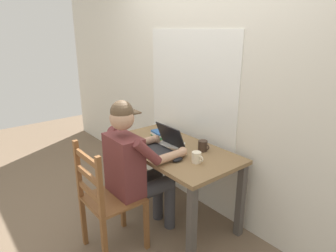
{
  "coord_description": "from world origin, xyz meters",
  "views": [
    {
      "loc": [
        1.94,
        -1.61,
        1.77
      ],
      "look_at": [
        0.01,
        -0.05,
        0.95
      ],
      "focal_mm": 31.63,
      "sensor_mm": 36.0,
      "label": 1
    }
  ],
  "objects_px": {
    "coffee_mug_dark": "(203,146)",
    "computer_mouse": "(178,159)",
    "wooden_chair": "(107,200)",
    "seated_person": "(136,165)",
    "coffee_mug_white": "(197,157)",
    "laptop": "(162,145)",
    "book_stack_main": "(160,134)",
    "desk": "(171,158)"
  },
  "relations": [
    {
      "from": "coffee_mug_dark",
      "to": "computer_mouse",
      "type": "bearing_deg",
      "value": -85.17
    },
    {
      "from": "wooden_chair",
      "to": "coffee_mug_dark",
      "type": "xyz_separation_m",
      "value": [
        0.2,
        0.86,
        0.31
      ]
    },
    {
      "from": "seated_person",
      "to": "coffee_mug_white",
      "type": "height_order",
      "value": "seated_person"
    },
    {
      "from": "coffee_mug_white",
      "to": "laptop",
      "type": "bearing_deg",
      "value": -170.07
    },
    {
      "from": "seated_person",
      "to": "laptop",
      "type": "relative_size",
      "value": 3.81
    },
    {
      "from": "coffee_mug_dark",
      "to": "seated_person",
      "type": "bearing_deg",
      "value": -109.13
    },
    {
      "from": "wooden_chair",
      "to": "laptop",
      "type": "relative_size",
      "value": 2.89
    },
    {
      "from": "laptop",
      "to": "coffee_mug_dark",
      "type": "distance_m",
      "value": 0.36
    },
    {
      "from": "book_stack_main",
      "to": "wooden_chair",
      "type": "bearing_deg",
      "value": -67.78
    },
    {
      "from": "book_stack_main",
      "to": "desk",
      "type": "bearing_deg",
      "value": -17.51
    },
    {
      "from": "wooden_chair",
      "to": "seated_person",
      "type": "bearing_deg",
      "value": 90.0
    },
    {
      "from": "laptop",
      "to": "computer_mouse",
      "type": "bearing_deg",
      "value": -9.18
    },
    {
      "from": "desk",
      "to": "coffee_mug_white",
      "type": "xyz_separation_m",
      "value": [
        0.38,
        -0.05,
        0.15
      ]
    },
    {
      "from": "seated_person",
      "to": "computer_mouse",
      "type": "xyz_separation_m",
      "value": [
        0.23,
        0.26,
        0.05
      ]
    },
    {
      "from": "desk",
      "to": "wooden_chair",
      "type": "xyz_separation_m",
      "value": [
        0.03,
        -0.7,
        -0.15
      ]
    },
    {
      "from": "desk",
      "to": "book_stack_main",
      "type": "height_order",
      "value": "book_stack_main"
    },
    {
      "from": "computer_mouse",
      "to": "book_stack_main",
      "type": "height_order",
      "value": "book_stack_main"
    },
    {
      "from": "desk",
      "to": "laptop",
      "type": "bearing_deg",
      "value": -86.83
    },
    {
      "from": "laptop",
      "to": "book_stack_main",
      "type": "bearing_deg",
      "value": 145.41
    },
    {
      "from": "coffee_mug_dark",
      "to": "desk",
      "type": "bearing_deg",
      "value": -144.68
    },
    {
      "from": "desk",
      "to": "computer_mouse",
      "type": "relative_size",
      "value": 12.84
    },
    {
      "from": "desk",
      "to": "coffee_mug_white",
      "type": "distance_m",
      "value": 0.41
    },
    {
      "from": "desk",
      "to": "wooden_chair",
      "type": "bearing_deg",
      "value": -87.22
    },
    {
      "from": "desk",
      "to": "computer_mouse",
      "type": "bearing_deg",
      "value": -30.27
    },
    {
      "from": "coffee_mug_dark",
      "to": "book_stack_main",
      "type": "relative_size",
      "value": 0.66
    },
    {
      "from": "wooden_chair",
      "to": "coffee_mug_white",
      "type": "xyz_separation_m",
      "value": [
        0.34,
        0.65,
        0.31
      ]
    },
    {
      "from": "coffee_mug_white",
      "to": "book_stack_main",
      "type": "height_order",
      "value": "coffee_mug_white"
    },
    {
      "from": "desk",
      "to": "coffee_mug_dark",
      "type": "height_order",
      "value": "coffee_mug_dark"
    },
    {
      "from": "wooden_chair",
      "to": "coffee_mug_dark",
      "type": "height_order",
      "value": "wooden_chair"
    },
    {
      "from": "seated_person",
      "to": "desk",
      "type": "bearing_deg",
      "value": 94.65
    },
    {
      "from": "seated_person",
      "to": "coffee_mug_white",
      "type": "distance_m",
      "value": 0.51
    },
    {
      "from": "computer_mouse",
      "to": "coffee_mug_dark",
      "type": "height_order",
      "value": "coffee_mug_dark"
    },
    {
      "from": "wooden_chair",
      "to": "computer_mouse",
      "type": "xyz_separation_m",
      "value": [
        0.23,
        0.54,
        0.28
      ]
    },
    {
      "from": "coffee_mug_dark",
      "to": "wooden_chair",
      "type": "bearing_deg",
      "value": -103.16
    },
    {
      "from": "coffee_mug_dark",
      "to": "book_stack_main",
      "type": "distance_m",
      "value": 0.53
    },
    {
      "from": "seated_person",
      "to": "book_stack_main",
      "type": "bearing_deg",
      "value": 122.43
    },
    {
      "from": "laptop",
      "to": "book_stack_main",
      "type": "xyz_separation_m",
      "value": [
        -0.29,
        0.2,
        -0.02
      ]
    },
    {
      "from": "laptop",
      "to": "computer_mouse",
      "type": "height_order",
      "value": "laptop"
    },
    {
      "from": "seated_person",
      "to": "computer_mouse",
      "type": "bearing_deg",
      "value": 48.83
    },
    {
      "from": "computer_mouse",
      "to": "coffee_mug_dark",
      "type": "xyz_separation_m",
      "value": [
        -0.03,
        0.32,
        0.03
      ]
    },
    {
      "from": "computer_mouse",
      "to": "book_stack_main",
      "type": "relative_size",
      "value": 0.54
    },
    {
      "from": "coffee_mug_dark",
      "to": "laptop",
      "type": "bearing_deg",
      "value": -129.45
    }
  ]
}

